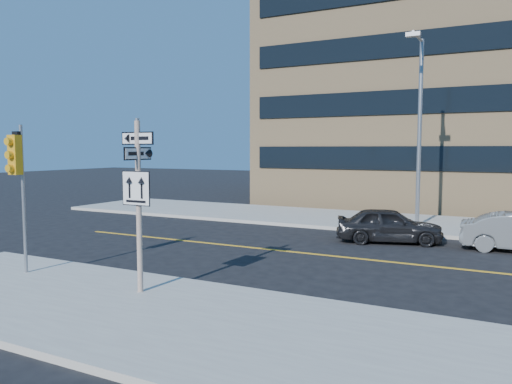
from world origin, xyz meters
The scene contains 6 objects.
ground centered at (0.00, 0.00, 0.00)m, with size 120.00×120.00×0.00m, color black.
sign_pole centered at (0.00, -2.51, 2.44)m, with size 0.92×0.92×4.06m.
traffic_signal centered at (-4.00, -2.66, 3.03)m, with size 0.32×0.45×4.00m.
parked_car_a centered at (3.61, 7.25, 0.66)m, with size 3.87×1.56×1.32m, color black.
streetlight_a centered at (4.00, 10.76, 4.76)m, with size 0.55×2.25×8.00m.
building_brick centered at (2.00, 25.00, 9.00)m, with size 18.00×18.00×18.00m, color tan.
Camera 1 is at (7.74, -11.45, 3.51)m, focal length 35.00 mm.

